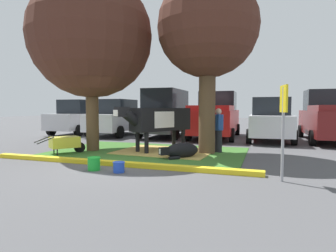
{
  "coord_description": "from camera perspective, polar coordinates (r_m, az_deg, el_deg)",
  "views": [
    {
      "loc": [
        3.74,
        -6.75,
        1.54
      ],
      "look_at": [
        0.45,
        2.89,
        0.9
      ],
      "focal_mm": 30.58,
      "sensor_mm": 36.0,
      "label": 1
    }
  ],
  "objects": [
    {
      "name": "sedan_blue",
      "position": [
        16.39,
        -10.15,
        1.6
      ],
      "size": [
        2.09,
        4.43,
        2.02
      ],
      "color": "silver",
      "rests_on": "ground"
    },
    {
      "name": "person_handler",
      "position": [
        9.98,
        10.0,
        -0.62
      ],
      "size": [
        0.34,
        0.51,
        1.53
      ],
      "color": "black",
      "rests_on": "ground"
    },
    {
      "name": "hay_bedding",
      "position": [
        10.02,
        -0.56,
        -5.1
      ],
      "size": [
        3.35,
        2.6,
        0.04
      ],
      "primitive_type": "cube",
      "rotation": [
        0.0,
        0.0,
        -0.06
      ],
      "color": "tan",
      "rests_on": "ground"
    },
    {
      "name": "bucket_blue",
      "position": [
        7.01,
        -9.77,
        -8.02
      ],
      "size": [
        0.29,
        0.29,
        0.26
      ],
      "color": "blue",
      "rests_on": "ground"
    },
    {
      "name": "shade_tree_right",
      "position": [
        10.06,
        7.92,
        18.68
      ],
      "size": [
        3.35,
        3.35,
        5.9
      ],
      "color": "brown",
      "rests_on": "ground"
    },
    {
      "name": "hatchback_white",
      "position": [
        14.22,
        19.7,
        1.15
      ],
      "size": [
        2.09,
        4.43,
        2.02
      ],
      "color": "silver",
      "rests_on": "ground"
    },
    {
      "name": "cow_holstein",
      "position": [
        10.11,
        -1.84,
        1.25
      ],
      "size": [
        1.86,
        2.91,
        1.58
      ],
      "color": "black",
      "rests_on": "ground"
    },
    {
      "name": "parking_sign",
      "position": [
        6.38,
        22.02,
        2.26
      ],
      "size": [
        0.13,
        0.44,
        2.01
      ],
      "color": "#99999E",
      "rests_on": "ground"
    },
    {
      "name": "curb_yellow",
      "position": [
        7.89,
        -11.06,
        -7.29
      ],
      "size": [
        7.8,
        0.24,
        0.12
      ],
      "primitive_type": "cube",
      "color": "yellow",
      "rests_on": "ground"
    },
    {
      "name": "sedan_silver",
      "position": [
        17.91,
        -17.15,
        1.66
      ],
      "size": [
        2.09,
        4.43,
        2.02
      ],
      "color": "silver",
      "rests_on": "ground"
    },
    {
      "name": "pickup_truck_black",
      "position": [
        15.1,
        9.48,
        1.93
      ],
      "size": [
        2.3,
        5.44,
        2.42
      ],
      "color": "red",
      "rests_on": "ground"
    },
    {
      "name": "pickup_truck_maroon",
      "position": [
        15.08,
        29.57,
        1.51
      ],
      "size": [
        2.3,
        5.44,
        2.42
      ],
      "color": "maroon",
      "rests_on": "ground"
    },
    {
      "name": "grass_island",
      "position": [
        9.99,
        -4.25,
        -5.23
      ],
      "size": [
        6.6,
        4.43,
        0.02
      ],
      "primitive_type": "cube",
      "color": "#386B28",
      "rests_on": "ground"
    },
    {
      "name": "calf_lying",
      "position": [
        8.79,
        2.6,
        -4.92
      ],
      "size": [
        1.16,
        1.15,
        0.48
      ],
      "color": "black",
      "rests_on": "ground"
    },
    {
      "name": "ground_plane",
      "position": [
        7.87,
        -10.05,
        -7.75
      ],
      "size": [
        80.0,
        80.0,
        0.0
      ],
      "primitive_type": "plane",
      "color": "#4C4C4F"
    },
    {
      "name": "bucket_green",
      "position": [
        7.38,
        -14.54,
        -7.22
      ],
      "size": [
        0.33,
        0.33,
        0.33
      ],
      "color": "green",
      "rests_on": "ground"
    },
    {
      "name": "suv_dark_grey",
      "position": [
        15.43,
        -0.35,
        2.59
      ],
      "size": [
        2.19,
        4.64,
        2.52
      ],
      "color": "#3D3D42",
      "rests_on": "ground"
    },
    {
      "name": "shade_tree_left",
      "position": [
        10.91,
        -15.08,
        16.76
      ],
      "size": [
        4.31,
        4.31,
        6.22
      ],
      "color": "brown",
      "rests_on": "ground"
    },
    {
      "name": "wheelbarrow",
      "position": [
        10.2,
        -19.76,
        -3.11
      ],
      "size": [
        1.24,
        1.46,
        0.63
      ],
      "color": "gold",
      "rests_on": "ground"
    }
  ]
}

